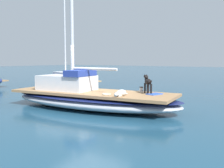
{
  "coord_description": "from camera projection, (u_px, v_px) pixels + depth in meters",
  "views": [
    {
      "loc": [
        -7.67,
        -6.49,
        1.92
      ],
      "look_at": [
        0.0,
        -1.0,
        1.01
      ],
      "focal_mm": 41.06,
      "sensor_mm": 36.0,
      "label": 1
    }
  ],
  "objects": [
    {
      "name": "moored_boat_starboard_side",
      "position": [
        69.0,
        79.0,
        18.58
      ],
      "size": [
        4.1,
        6.18,
        7.6
      ],
      "color": "navy",
      "rests_on": "ground"
    },
    {
      "name": "deck_towel",
      "position": [
        155.0,
        94.0,
        9.22
      ],
      "size": [
        0.63,
        0.49,
        0.03
      ],
      "primitive_type": "cube",
      "rotation": [
        0.0,
        0.0,
        -0.25
      ],
      "color": "blue",
      "rests_on": "sailboat_main"
    },
    {
      "name": "coiled_rope",
      "position": [
        107.0,
        94.0,
        9.13
      ],
      "size": [
        0.32,
        0.32,
        0.04
      ],
      "primitive_type": "torus",
      "color": "beige",
      "rests_on": "sailboat_main"
    },
    {
      "name": "ground_plane",
      "position": [
        92.0,
        108.0,
        10.15
      ],
      "size": [
        120.0,
        120.0,
        0.0
      ],
      "primitive_type": "plane",
      "color": "navy"
    },
    {
      "name": "sailboat_main",
      "position": [
        91.0,
        100.0,
        10.12
      ],
      "size": [
        3.48,
        7.51,
        0.66
      ],
      "color": "#B2B7C1",
      "rests_on": "ground"
    },
    {
      "name": "cabin_house",
      "position": [
        68.0,
        82.0,
        10.56
      ],
      "size": [
        1.69,
        2.39,
        0.84
      ],
      "color": "silver",
      "rests_on": "sailboat_main"
    },
    {
      "name": "dog_white",
      "position": [
        121.0,
        93.0,
        8.78
      ],
      "size": [
        0.95,
        0.34,
        0.22
      ],
      "color": "silver",
      "rests_on": "sailboat_main"
    },
    {
      "name": "deck_winch",
      "position": [
        141.0,
        90.0,
        9.87
      ],
      "size": [
        0.16,
        0.16,
        0.21
      ],
      "color": "#B7B7BC",
      "rests_on": "sailboat_main"
    },
    {
      "name": "dog_black",
      "position": [
        148.0,
        82.0,
        9.41
      ],
      "size": [
        0.74,
        0.7,
        0.7
      ],
      "color": "black",
      "rests_on": "sailboat_main"
    }
  ]
}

